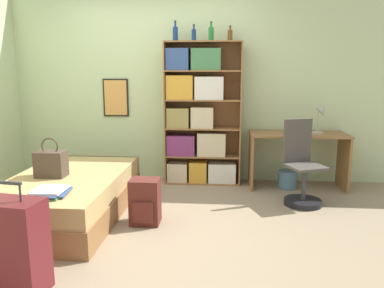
# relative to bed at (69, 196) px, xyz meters

# --- Properties ---
(ground_plane) EXTENTS (14.00, 14.00, 0.00)m
(ground_plane) POSITION_rel_bed_xyz_m (0.70, -0.02, -0.21)
(ground_plane) COLOR gray
(wall_back) EXTENTS (10.00, 0.09, 2.60)m
(wall_back) POSITION_rel_bed_xyz_m (0.70, 1.52, 1.08)
(wall_back) COLOR beige
(wall_back) RESTS_ON ground_plane
(bed) EXTENTS (1.09, 1.85, 0.43)m
(bed) POSITION_rel_bed_xyz_m (0.00, 0.00, 0.00)
(bed) COLOR olive
(bed) RESTS_ON ground_plane
(handbag) EXTENTS (0.29, 0.19, 0.40)m
(handbag) POSITION_rel_bed_xyz_m (-0.14, -0.06, 0.36)
(handbag) COLOR #47382D
(handbag) RESTS_ON bed
(book_stack_on_bed) EXTENTS (0.33, 0.36, 0.05)m
(book_stack_on_bed) POSITION_rel_bed_xyz_m (0.10, -0.61, 0.24)
(book_stack_on_bed) COLOR #427A4C
(book_stack_on_bed) RESTS_ON bed
(suitcase) EXTENTS (0.56, 0.32, 0.78)m
(suitcase) POSITION_rel_bed_xyz_m (0.14, -1.36, 0.11)
(suitcase) COLOR #5B191E
(suitcase) RESTS_ON ground_plane
(bookcase) EXTENTS (1.00, 0.31, 1.86)m
(bookcase) POSITION_rel_bed_xyz_m (1.26, 1.31, 0.66)
(bookcase) COLOR olive
(bookcase) RESTS_ON ground_plane
(bottle_green) EXTENTS (0.07, 0.07, 0.26)m
(bottle_green) POSITION_rel_bed_xyz_m (0.97, 1.32, 1.75)
(bottle_green) COLOR navy
(bottle_green) RESTS_ON bookcase
(bottle_brown) EXTENTS (0.06, 0.06, 0.21)m
(bottle_brown) POSITION_rel_bed_xyz_m (1.20, 1.34, 1.73)
(bottle_brown) COLOR navy
(bottle_brown) RESTS_ON bookcase
(bottle_clear) EXTENTS (0.07, 0.07, 0.23)m
(bottle_clear) POSITION_rel_bed_xyz_m (1.42, 1.27, 1.74)
(bottle_clear) COLOR #1E6B2D
(bottle_clear) RESTS_ON bookcase
(bottle_blue) EXTENTS (0.06, 0.06, 0.19)m
(bottle_blue) POSITION_rel_bed_xyz_m (1.66, 1.34, 1.72)
(bottle_blue) COLOR brown
(bottle_blue) RESTS_ON bookcase
(desk) EXTENTS (1.22, 0.54, 0.71)m
(desk) POSITION_rel_bed_xyz_m (2.55, 1.20, 0.29)
(desk) COLOR olive
(desk) RESTS_ON ground_plane
(desk_lamp) EXTENTS (0.21, 0.15, 0.40)m
(desk_lamp) POSITION_rel_bed_xyz_m (2.82, 1.20, 0.75)
(desk_lamp) COLOR #ADA89E
(desk_lamp) RESTS_ON desk
(desk_chair) EXTENTS (0.49, 0.49, 0.96)m
(desk_chair) POSITION_rel_bed_xyz_m (2.49, 0.57, 0.11)
(desk_chair) COLOR black
(desk_chair) RESTS_ON ground_plane
(backpack) EXTENTS (0.29, 0.26, 0.45)m
(backpack) POSITION_rel_bed_xyz_m (0.84, -0.14, 0.01)
(backpack) COLOR #56231E
(backpack) RESTS_ON ground_plane
(waste_bin) EXTENTS (0.24, 0.24, 0.23)m
(waste_bin) POSITION_rel_bed_xyz_m (2.43, 1.15, -0.10)
(waste_bin) COLOR slate
(waste_bin) RESTS_ON ground_plane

